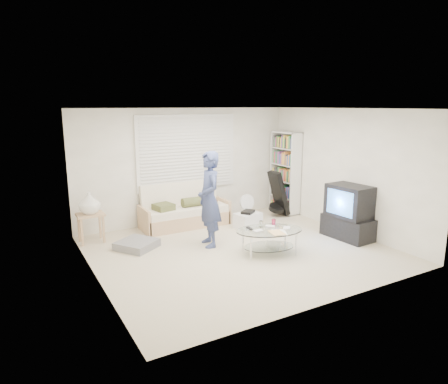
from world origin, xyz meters
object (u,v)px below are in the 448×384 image
coffee_table (269,234)px  tv_unit (348,213)px  bookshelf (285,173)px  futon_sofa (184,212)px

coffee_table → tv_unit: bearing=-2.2°
tv_unit → bookshelf: bearing=86.7°
bookshelf → tv_unit: size_ratio=1.84×
coffee_table → bookshelf: bearing=47.0°
tv_unit → coffee_table: tv_unit is taller
tv_unit → coffee_table: size_ratio=0.79×
futon_sofa → bookshelf: size_ratio=0.97×
futon_sofa → coffee_table: 2.34m
bookshelf → tv_unit: bookshelf is taller
tv_unit → coffee_table: (-1.83, 0.07, -0.16)m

